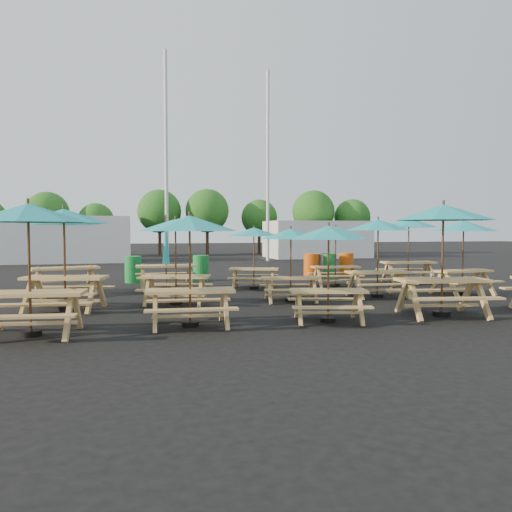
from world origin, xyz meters
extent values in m
plane|color=black|center=(0.00, 0.00, 0.00)|extent=(120.00, 120.00, 0.00)
cube|color=tan|center=(-5.91, -4.68, 0.80)|extent=(2.01, 0.97, 0.06)
cube|color=tan|center=(-5.99, -5.39, 0.49)|extent=(1.96, 0.49, 0.04)
cube|color=tan|center=(-5.83, -3.98, 0.49)|extent=(1.96, 0.49, 0.04)
cylinder|color=black|center=(-5.91, -4.68, 0.05)|extent=(0.39, 0.39, 0.11)
cylinder|color=brown|center=(-5.91, -4.68, 1.24)|extent=(0.05, 0.05, 2.48)
cone|color=teal|center=(-5.91, -4.68, 2.29)|extent=(2.36, 2.36, 0.35)
cube|color=tan|center=(-5.64, -1.69, 0.81)|extent=(2.09, 1.25, 0.07)
cube|color=tan|center=(-5.83, -2.38, 0.49)|extent=(1.96, 0.78, 0.04)
cube|color=tan|center=(-5.46, -0.99, 0.49)|extent=(1.96, 0.78, 0.04)
cylinder|color=black|center=(-5.64, -1.69, 0.05)|extent=(0.39, 0.39, 0.11)
cylinder|color=brown|center=(-5.64, -1.69, 1.25)|extent=(0.05, 0.05, 2.51)
cone|color=teal|center=(-5.64, -1.69, 2.31)|extent=(2.64, 2.64, 0.35)
cube|color=tan|center=(-6.01, 1.55, 0.80)|extent=(2.09, 1.25, 0.07)
cube|color=tan|center=(-5.82, 0.86, 0.49)|extent=(1.96, 0.78, 0.04)
cube|color=tan|center=(-6.20, 2.24, 0.49)|extent=(1.96, 0.78, 0.04)
cylinder|color=black|center=(-6.01, 1.55, 0.05)|extent=(0.39, 0.39, 0.11)
cylinder|color=brown|center=(-6.01, 1.55, 1.25)|extent=(0.05, 0.05, 2.50)
cone|color=teal|center=(-6.01, 1.55, 2.30)|extent=(2.64, 2.64, 0.35)
cube|color=tan|center=(-2.93, -4.50, 0.74)|extent=(1.83, 0.82, 0.06)
cube|color=tan|center=(-2.98, -5.15, 0.45)|extent=(1.80, 0.38, 0.04)
cube|color=tan|center=(-2.88, -3.84, 0.45)|extent=(1.80, 0.38, 0.04)
cylinder|color=black|center=(-2.93, -4.50, 0.05)|extent=(0.36, 0.36, 0.10)
cylinder|color=brown|center=(-2.93, -4.50, 1.14)|extent=(0.04, 0.04, 2.29)
cone|color=teal|center=(-2.93, -4.50, 2.11)|extent=(2.10, 2.10, 0.32)
cube|color=tan|center=(-2.92, -1.31, 0.73)|extent=(1.91, 1.16, 0.06)
cube|color=tan|center=(-3.10, -1.94, 0.45)|extent=(1.78, 0.74, 0.04)
cube|color=tan|center=(-2.74, -0.68, 0.45)|extent=(1.78, 0.74, 0.04)
cylinder|color=black|center=(-2.92, -1.31, 0.05)|extent=(0.36, 0.36, 0.10)
cylinder|color=brown|center=(-2.92, -1.31, 1.14)|extent=(0.04, 0.04, 2.28)
cone|color=teal|center=(-2.92, -1.31, 2.10)|extent=(2.43, 2.43, 0.32)
cube|color=tan|center=(-2.94, 1.90, 0.79)|extent=(1.93, 0.76, 0.06)
cube|color=tan|center=(-2.93, 1.19, 0.48)|extent=(1.93, 0.28, 0.04)
cube|color=tan|center=(-2.94, 2.61, 0.48)|extent=(1.93, 0.28, 0.04)
cylinder|color=black|center=(-2.94, 1.90, 0.05)|extent=(0.39, 0.39, 0.11)
cylinder|color=brown|center=(-2.94, 1.90, 1.23)|extent=(0.05, 0.05, 2.46)
cone|color=teal|center=(-2.94, 1.90, 1.66)|extent=(0.24, 0.24, 1.61)
cube|color=tan|center=(0.00, -4.72, 0.67)|extent=(1.73, 1.01, 0.05)
cube|color=tan|center=(-0.15, -5.30, 0.41)|extent=(1.64, 0.61, 0.04)
cube|color=tan|center=(0.14, -4.14, 0.41)|extent=(1.64, 0.61, 0.04)
cylinder|color=black|center=(0.00, -4.72, 0.05)|extent=(0.33, 0.33, 0.09)
cylinder|color=brown|center=(0.00, -4.72, 1.04)|extent=(0.04, 0.04, 2.08)
cone|color=teal|center=(0.00, -4.72, 1.92)|extent=(2.17, 2.17, 0.29)
cube|color=tan|center=(0.18, -1.63, 0.65)|extent=(1.66, 0.85, 0.05)
cube|color=tan|center=(0.09, -2.20, 0.40)|extent=(1.60, 0.46, 0.04)
cube|color=tan|center=(0.27, -1.05, 0.40)|extent=(1.60, 0.46, 0.04)
cylinder|color=black|center=(0.18, -1.63, 0.04)|extent=(0.32, 0.32, 0.09)
cylinder|color=brown|center=(0.18, -1.63, 1.01)|extent=(0.04, 0.04, 2.03)
cone|color=teal|center=(0.18, -1.63, 1.87)|extent=(1.99, 1.99, 0.28)
cube|color=tan|center=(-0.07, 1.53, 0.67)|extent=(1.74, 1.13, 0.05)
cube|color=tan|center=(-0.26, 0.97, 0.41)|extent=(1.61, 0.74, 0.04)
cube|color=tan|center=(0.13, 2.09, 0.41)|extent=(1.61, 0.74, 0.04)
cylinder|color=black|center=(-0.07, 1.53, 0.05)|extent=(0.32, 0.32, 0.09)
cylinder|color=brown|center=(-0.07, 1.53, 1.04)|extent=(0.04, 0.04, 2.07)
cone|color=teal|center=(-0.07, 1.53, 1.91)|extent=(2.27, 2.27, 0.29)
cube|color=tan|center=(2.80, -4.69, 0.83)|extent=(2.11, 1.10, 0.07)
cube|color=tan|center=(2.68, -5.41, 0.50)|extent=(2.03, 0.60, 0.04)
cube|color=tan|center=(2.92, -3.96, 0.50)|extent=(2.03, 0.60, 0.04)
cylinder|color=black|center=(2.80, -4.69, 0.06)|extent=(0.40, 0.40, 0.11)
cylinder|color=brown|center=(2.80, -4.69, 1.29)|extent=(0.05, 0.05, 2.57)
cone|color=teal|center=(2.80, -4.69, 2.37)|extent=(2.54, 2.54, 0.36)
cube|color=tan|center=(2.92, -1.42, 0.74)|extent=(1.84, 0.82, 0.06)
cube|color=tan|center=(2.87, -2.08, 0.45)|extent=(1.81, 0.38, 0.04)
cube|color=tan|center=(2.97, -0.77, 0.45)|extent=(1.81, 0.38, 0.04)
cylinder|color=black|center=(2.92, -1.42, 0.05)|extent=(0.36, 0.36, 0.10)
cylinder|color=brown|center=(2.92, -1.42, 1.15)|extent=(0.04, 0.04, 2.30)
cone|color=teal|center=(2.92, -1.42, 2.12)|extent=(2.11, 2.11, 0.32)
cube|color=tan|center=(2.88, 1.55, 0.68)|extent=(1.71, 0.83, 0.05)
cube|color=tan|center=(2.81, 0.95, 0.41)|extent=(1.66, 0.42, 0.04)
cube|color=tan|center=(2.96, 2.15, 0.41)|extent=(1.66, 0.42, 0.04)
cylinder|color=black|center=(2.88, 1.55, 0.05)|extent=(0.33, 0.33, 0.09)
cylinder|color=brown|center=(2.88, 1.55, 1.05)|extent=(0.04, 0.04, 2.10)
cone|color=teal|center=(2.88, 1.55, 1.94)|extent=(2.01, 2.01, 0.29)
cube|color=tan|center=(5.68, -1.57, 0.73)|extent=(1.84, 0.87, 0.06)
cube|color=tan|center=(5.75, -2.22, 0.44)|extent=(1.79, 0.43, 0.04)
cube|color=tan|center=(5.62, -0.92, 0.44)|extent=(1.79, 0.43, 0.04)
cylinder|color=black|center=(5.68, -1.57, 0.05)|extent=(0.35, 0.35, 0.10)
cylinder|color=brown|center=(5.68, -1.57, 1.13)|extent=(0.04, 0.04, 2.27)
cone|color=teal|center=(5.68, -1.57, 2.09)|extent=(2.14, 2.14, 0.32)
cube|color=tan|center=(5.82, 1.67, 0.78)|extent=(2.00, 1.06, 0.06)
cube|color=tan|center=(5.69, 0.99, 0.48)|extent=(1.92, 0.59, 0.04)
cube|color=tan|center=(5.94, 2.36, 0.48)|extent=(1.92, 0.59, 0.04)
cylinder|color=black|center=(5.82, 1.67, 0.05)|extent=(0.38, 0.38, 0.11)
cylinder|color=brown|center=(5.82, 1.67, 1.21)|extent=(0.05, 0.05, 2.43)
cone|color=teal|center=(5.82, 1.67, 2.24)|extent=(2.42, 2.42, 0.34)
cylinder|color=#178032|center=(-3.97, 4.52, 0.50)|extent=(0.62, 0.62, 0.99)
cylinder|color=#178032|center=(-1.42, 4.57, 0.50)|extent=(0.62, 0.62, 0.99)
cylinder|color=#DA500C|center=(3.17, 4.69, 0.50)|extent=(0.62, 0.62, 0.99)
cylinder|color=gray|center=(3.76, 4.89, 0.50)|extent=(0.62, 0.62, 0.99)
cylinder|color=#178032|center=(3.96, 4.70, 0.50)|extent=(0.62, 0.62, 0.99)
cylinder|color=#DA500C|center=(4.86, 4.96, 0.50)|extent=(0.62, 0.62, 0.99)
cylinder|color=silver|center=(-2.00, 14.00, 6.00)|extent=(0.20, 0.20, 12.00)
cylinder|color=silver|center=(4.50, 16.00, 6.00)|extent=(0.20, 0.20, 12.00)
cube|color=silver|center=(-8.00, 18.00, 1.40)|extent=(8.00, 4.00, 2.80)
cube|color=silver|center=(9.00, 19.00, 1.30)|extent=(7.00, 4.00, 2.60)
cylinder|color=#382314|center=(-9.74, 23.90, 1.07)|extent=(0.24, 0.24, 2.14)
sphere|color=#1E5919|center=(-9.74, 23.90, 3.16)|extent=(3.11, 3.11, 3.11)
cylinder|color=#382314|center=(-6.39, 23.65, 0.89)|extent=(0.24, 0.24, 1.78)
sphere|color=#1E5919|center=(-6.39, 23.65, 2.63)|extent=(2.59, 2.59, 2.59)
cylinder|color=#382314|center=(-1.75, 24.72, 1.16)|extent=(0.24, 0.24, 2.31)
sphere|color=#1E5919|center=(-1.75, 24.72, 3.41)|extent=(3.36, 3.36, 3.36)
cylinder|color=#382314|center=(1.90, 24.26, 1.17)|extent=(0.24, 0.24, 2.35)
sphere|color=#1E5919|center=(1.90, 24.26, 3.47)|extent=(3.41, 3.41, 3.41)
cylinder|color=#382314|center=(6.22, 24.67, 1.01)|extent=(0.24, 0.24, 2.02)
sphere|color=#1E5919|center=(6.22, 24.67, 2.98)|extent=(2.94, 2.94, 2.94)
cylinder|color=#382314|center=(10.23, 22.90, 1.16)|extent=(0.24, 0.24, 2.32)
sphere|color=#1E5919|center=(10.23, 22.90, 3.43)|extent=(3.38, 3.38, 3.38)
cylinder|color=#382314|center=(13.63, 22.92, 1.02)|extent=(0.24, 0.24, 2.03)
sphere|color=#1E5919|center=(13.63, 22.92, 3.00)|extent=(2.95, 2.95, 2.95)
camera|label=1|loc=(-4.14, -14.60, 1.97)|focal=35.00mm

